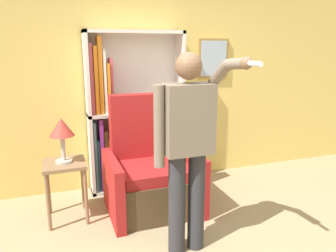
# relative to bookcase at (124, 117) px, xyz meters

# --- Properties ---
(wall_back) EXTENTS (8.00, 0.11, 2.80)m
(wall_back) POSITION_rel_bookcase_xyz_m (0.35, 0.16, 0.46)
(wall_back) COLOR #E0C160
(wall_back) RESTS_ON ground_plane
(bookcase) EXTENTS (1.21, 0.28, 1.99)m
(bookcase) POSITION_rel_bookcase_xyz_m (0.00, 0.00, 0.00)
(bookcase) COLOR silver
(bookcase) RESTS_ON ground_plane
(armchair) EXTENTS (0.99, 0.83, 1.28)m
(armchair) POSITION_rel_bookcase_xyz_m (0.16, -0.64, -0.55)
(armchair) COLOR #4C3823
(armchair) RESTS_ON ground_plane
(person_standing) EXTENTS (0.56, 0.78, 1.76)m
(person_standing) POSITION_rel_bookcase_xyz_m (0.23, -1.51, 0.07)
(person_standing) COLOR #2D2D33
(person_standing) RESTS_ON ground_plane
(side_table) EXTENTS (0.42, 0.42, 0.64)m
(side_table) POSITION_rel_bookcase_xyz_m (-0.76, -0.59, -0.42)
(side_table) COLOR #846647
(side_table) RESTS_ON ground_plane
(table_lamp) EXTENTS (0.25, 0.25, 0.47)m
(table_lamp) POSITION_rel_bookcase_xyz_m (-0.76, -0.59, 0.05)
(table_lamp) COLOR #B7B2A8
(table_lamp) RESTS_ON side_table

